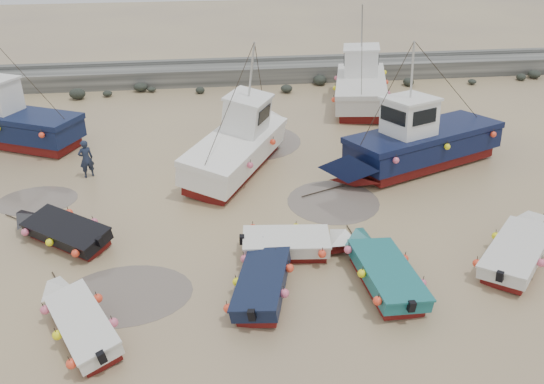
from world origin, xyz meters
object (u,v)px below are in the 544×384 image
(dinghy_1, at_px, (266,277))
(dinghy_2, at_px, (382,268))
(dinghy_5, at_px, (296,242))
(dinghy_0, at_px, (81,317))
(dinghy_4, at_px, (62,228))
(dinghy_3, at_px, (521,247))
(cabin_boat_1, at_px, (238,142))
(person, at_px, (89,177))
(cabin_boat_3, at_px, (362,84))
(cabin_boat_2, at_px, (416,143))
(cabin_boat_0, at_px, (7,121))

(dinghy_1, relative_size, dinghy_2, 0.94)
(dinghy_5, bearing_deg, dinghy_0, -60.18)
(dinghy_0, xyz_separation_m, dinghy_4, (-1.72, 5.35, -0.00))
(dinghy_3, bearing_deg, cabin_boat_1, -179.40)
(dinghy_1, distance_m, dinghy_3, 9.58)
(dinghy_4, bearing_deg, dinghy_1, -80.86)
(dinghy_0, distance_m, dinghy_2, 9.99)
(dinghy_0, bearing_deg, person, 70.85)
(person, bearing_deg, dinghy_4, 62.48)
(dinghy_5, relative_size, person, 2.88)
(dinghy_1, distance_m, cabin_boat_1, 9.94)
(cabin_boat_3, bearing_deg, person, -135.79)
(dinghy_0, bearing_deg, cabin_boat_2, 6.74)
(dinghy_0, xyz_separation_m, dinghy_3, (15.43, 1.89, -0.01))
(person, bearing_deg, cabin_boat_0, -70.94)
(dinghy_2, bearing_deg, dinghy_3, 1.85)
(cabin_boat_3, bearing_deg, cabin_boat_2, -75.06)
(dinghy_1, distance_m, dinghy_2, 4.05)
(cabin_boat_1, bearing_deg, cabin_boat_3, 73.05)
(dinghy_1, relative_size, cabin_boat_0, 0.58)
(dinghy_2, bearing_deg, dinghy_0, -177.30)
(dinghy_3, distance_m, dinghy_4, 17.50)
(dinghy_4, relative_size, person, 2.65)
(cabin_boat_0, height_order, cabin_boat_1, same)
(dinghy_3, relative_size, dinghy_4, 1.04)
(cabin_boat_3, bearing_deg, dinghy_4, -122.85)
(dinghy_1, xyz_separation_m, cabin_boat_1, (-0.26, 9.91, 0.77))
(dinghy_1, relative_size, cabin_boat_2, 0.51)
(dinghy_2, height_order, dinghy_5, same)
(dinghy_1, distance_m, dinghy_4, 8.61)
(dinghy_0, height_order, dinghy_3, same)
(dinghy_1, xyz_separation_m, cabin_boat_2, (8.42, 8.69, 0.75))
(cabin_boat_3, bearing_deg, cabin_boat_0, -153.49)
(dinghy_4, height_order, cabin_boat_1, cabin_boat_1)
(dinghy_0, height_order, dinghy_2, same)
(cabin_boat_0, xyz_separation_m, cabin_boat_2, (20.97, -5.61, -0.03))
(dinghy_4, xyz_separation_m, cabin_boat_1, (7.32, 5.84, 0.78))
(dinghy_2, distance_m, dinghy_3, 5.55)
(cabin_boat_0, bearing_deg, dinghy_4, -129.05)
(dinghy_3, height_order, cabin_boat_1, cabin_boat_1)
(dinghy_4, distance_m, cabin_boat_3, 21.61)
(dinghy_1, relative_size, dinghy_3, 1.07)
(dinghy_1, relative_size, dinghy_5, 1.02)
(dinghy_5, distance_m, cabin_boat_2, 9.79)
(dinghy_4, distance_m, cabin_boat_0, 11.40)
(dinghy_4, bearing_deg, cabin_boat_1, -14.08)
(dinghy_5, relative_size, cabin_boat_1, 0.56)
(person, bearing_deg, dinghy_0, 71.46)
(dinghy_1, xyz_separation_m, dinghy_4, (-7.59, 4.07, -0.00))
(dinghy_5, distance_m, cabin_boat_3, 18.06)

